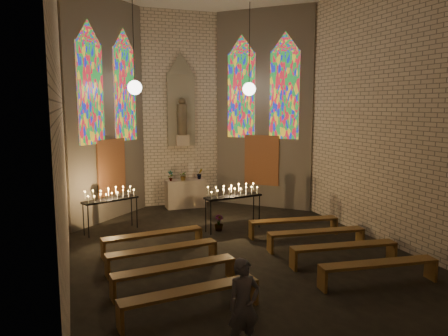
{
  "coord_description": "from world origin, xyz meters",
  "views": [
    {
      "loc": [
        -3.87,
        -9.6,
        3.68
      ],
      "look_at": [
        -0.08,
        1.05,
        2.04
      ],
      "focal_mm": 35.0,
      "sensor_mm": 36.0,
      "label": 1
    }
  ],
  "objects_px": {
    "altar": "(185,193)",
    "aisle_flower_pot": "(219,223)",
    "votive_stand_left": "(110,197)",
    "visitor": "(244,306)",
    "votive_stand_right": "(233,193)"
  },
  "relations": [
    {
      "from": "votive_stand_left",
      "to": "visitor",
      "type": "xyz_separation_m",
      "value": [
        1.29,
        -7.11,
        -0.32
      ]
    },
    {
      "from": "votive_stand_left",
      "to": "votive_stand_right",
      "type": "height_order",
      "value": "votive_stand_right"
    },
    {
      "from": "altar",
      "to": "visitor",
      "type": "relative_size",
      "value": 0.97
    },
    {
      "from": "aisle_flower_pot",
      "to": "votive_stand_right",
      "type": "xyz_separation_m",
      "value": [
        0.43,
        -0.05,
        0.87
      ]
    },
    {
      "from": "aisle_flower_pot",
      "to": "votive_stand_left",
      "type": "relative_size",
      "value": 0.28
    },
    {
      "from": "altar",
      "to": "votive_stand_left",
      "type": "height_order",
      "value": "votive_stand_left"
    },
    {
      "from": "votive_stand_left",
      "to": "visitor",
      "type": "bearing_deg",
      "value": -102.24
    },
    {
      "from": "votive_stand_right",
      "to": "visitor",
      "type": "height_order",
      "value": "visitor"
    },
    {
      "from": "votive_stand_right",
      "to": "altar",
      "type": "bearing_deg",
      "value": 91.57
    },
    {
      "from": "votive_stand_left",
      "to": "votive_stand_right",
      "type": "relative_size",
      "value": 0.93
    },
    {
      "from": "altar",
      "to": "votive_stand_right",
      "type": "relative_size",
      "value": 0.78
    },
    {
      "from": "aisle_flower_pot",
      "to": "votive_stand_right",
      "type": "distance_m",
      "value": 0.97
    },
    {
      "from": "altar",
      "to": "votive_stand_left",
      "type": "bearing_deg",
      "value": -141.17
    },
    {
      "from": "altar",
      "to": "aisle_flower_pot",
      "type": "xyz_separation_m",
      "value": [
        0.17,
        -3.25,
        -0.27
      ]
    },
    {
      "from": "altar",
      "to": "votive_stand_left",
      "type": "distance_m",
      "value": 3.66
    }
  ]
}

